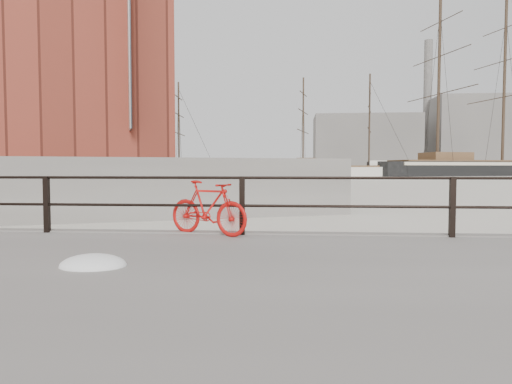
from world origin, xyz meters
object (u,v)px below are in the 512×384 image
(schooner_mid, at_px, (335,176))
(workboat_far, at_px, (24,180))
(bicycle, at_px, (208,208))
(barque_black, at_px, (502,176))
(schooner_left, at_px, (150,176))
(workboat_near, at_px, (35,186))

(schooner_mid, relative_size, workboat_far, 2.32)
(bicycle, distance_m, barque_black, 98.07)
(barque_black, bearing_deg, schooner_left, 173.39)
(workboat_near, xyz_separation_m, workboat_far, (-11.33, 16.78, 0.00))
(barque_black, height_order, schooner_mid, barque_black)
(barque_black, distance_m, schooner_mid, 34.67)
(workboat_far, bearing_deg, workboat_near, -56.74)
(bicycle, height_order, workboat_far, workboat_far)
(workboat_near, bearing_deg, schooner_mid, 39.44)
(schooner_left, bearing_deg, workboat_near, -86.99)
(bicycle, xyz_separation_m, workboat_far, (-31.51, 45.67, -0.82))
(bicycle, relative_size, workboat_near, 0.12)
(schooner_mid, bearing_deg, workboat_far, -127.63)
(bicycle, height_order, workboat_near, workboat_near)
(schooner_left, bearing_deg, workboat_far, -106.30)
(schooner_left, distance_m, workboat_far, 29.05)
(workboat_near, height_order, workboat_far, same)
(barque_black, height_order, workboat_near, barque_black)
(schooner_mid, relative_size, workboat_near, 2.13)
(barque_black, bearing_deg, bicycle, -134.53)
(schooner_mid, relative_size, schooner_left, 1.18)
(bicycle, relative_size, workboat_far, 0.13)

